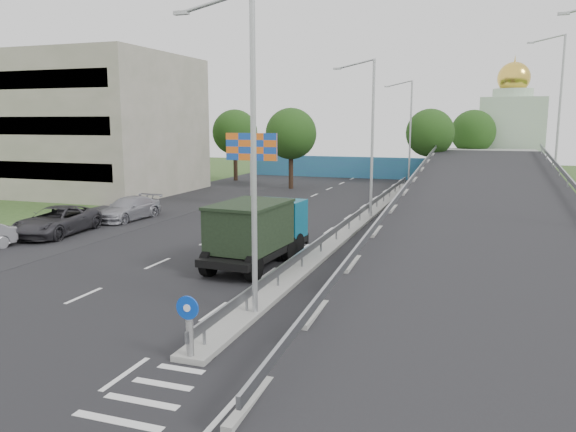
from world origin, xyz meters
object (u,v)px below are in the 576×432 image
at_px(lamp_post_mid, 370,130).
at_px(sign_bollard, 189,326).
at_px(lamp_post_far, 409,127).
at_px(church, 510,130).
at_px(lamp_post_near, 248,139).
at_px(parked_car_d, 129,209).
at_px(parked_car_c, 57,221).
at_px(billboard, 251,151).
at_px(dump_truck, 258,229).

bearing_deg(lamp_post_mid, sign_bollard, -90.26).
xyz_separation_m(sign_bollard, lamp_post_far, (0.11, 43.83, 4.77)).
height_order(lamp_post_far, church, church).
bearing_deg(lamp_post_near, parked_car_d, 135.46).
distance_m(sign_bollard, parked_car_c, 19.99).
bearing_deg(billboard, dump_truck, -66.33).
height_order(lamp_post_near, parked_car_d, lamp_post_near).
height_order(dump_truck, parked_car_c, dump_truck).
bearing_deg(church, lamp_post_near, -100.38).
bearing_deg(lamp_post_far, sign_bollard, -90.14).
bearing_deg(church, dump_truck, -104.38).
bearing_deg(parked_car_d, lamp_post_far, 64.11).
bearing_deg(dump_truck, parked_car_c, 173.55).
bearing_deg(lamp_post_mid, lamp_post_near, -90.00).
relative_size(billboard, parked_car_c, 0.96).
xyz_separation_m(lamp_post_mid, parked_car_d, (-14.60, -5.63, -5.07)).
height_order(sign_bollard, billboard, billboard).
relative_size(dump_truck, parked_car_c, 1.17).
bearing_deg(parked_car_c, lamp_post_mid, 29.28).
relative_size(lamp_post_far, parked_car_d, 1.97).
distance_m(lamp_post_near, billboard, 23.87).
relative_size(lamp_post_far, parked_car_c, 1.75).
bearing_deg(billboard, parked_car_d, -125.78).
height_order(lamp_post_near, billboard, lamp_post_near).
distance_m(billboard, parked_car_c, 15.01).
bearing_deg(billboard, lamp_post_mid, -12.38).
distance_m(sign_bollard, church, 58.84).
distance_m(billboard, dump_truck, 17.17).
relative_size(billboard, dump_truck, 0.82).
bearing_deg(lamp_post_near, sign_bollard, -91.64).
height_order(church, billboard, church).
relative_size(sign_bollard, parked_car_d, 0.33).
bearing_deg(parked_car_c, parked_car_d, 73.99).
bearing_deg(parked_car_d, billboard, 58.01).
bearing_deg(dump_truck, church, 79.52).
distance_m(lamp_post_far, billboard, 20.24).
height_order(billboard, parked_car_d, billboard).
bearing_deg(lamp_post_far, parked_car_d, -119.68).
bearing_deg(sign_bollard, church, 80.19).
bearing_deg(parked_car_c, sign_bollard, -45.76).
relative_size(lamp_post_mid, parked_car_d, 1.97).
bearing_deg(billboard, lamp_post_near, -67.51).
bearing_deg(sign_bollard, dump_truck, 102.01).
xyz_separation_m(sign_bollard, dump_truck, (-2.19, 10.28, 0.57)).
relative_size(lamp_post_mid, lamp_post_far, 1.00).
bearing_deg(dump_truck, sign_bollard, -74.10).
height_order(lamp_post_mid, church, church).
height_order(lamp_post_far, dump_truck, lamp_post_far).
bearing_deg(sign_bollard, lamp_post_near, 88.36).
bearing_deg(dump_truck, lamp_post_near, -66.52).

